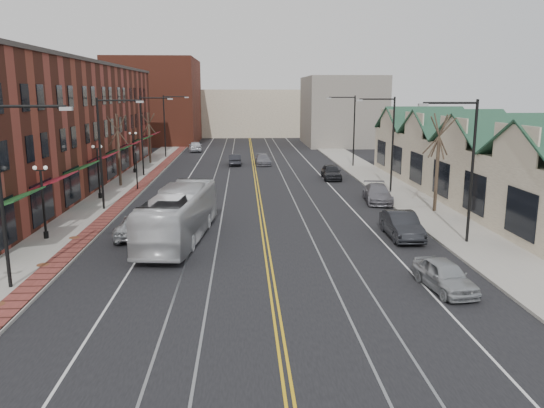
{
  "coord_description": "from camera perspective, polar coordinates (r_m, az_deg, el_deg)",
  "views": [
    {
      "loc": [
        -1.22,
        -22.58,
        8.52
      ],
      "look_at": [
        0.45,
        8.2,
        2.0
      ],
      "focal_mm": 35.0,
      "sensor_mm": 36.0,
      "label": 1
    }
  ],
  "objects": [
    {
      "name": "lamppost_l_1",
      "position": [
        33.3,
        -23.38,
        0.02
      ],
      "size": [
        0.84,
        0.28,
        4.27
      ],
      "color": "black",
      "rests_on": "sidewalk_left"
    },
    {
      "name": "building_right",
      "position": [
        47.13,
        21.04,
        3.56
      ],
      "size": [
        8.0,
        36.0,
        4.6
      ],
      "primitive_type": "cube",
      "color": "tan",
      "rests_on": "ground"
    },
    {
      "name": "backdrop_mid",
      "position": [
        107.66,
        -2.49,
        9.79
      ],
      "size": [
        22.0,
        14.0,
        9.0
      ],
      "primitive_type": "cube",
      "color": "tan",
      "rests_on": "ground"
    },
    {
      "name": "building_left",
      "position": [
        52.76,
        -23.01,
        7.72
      ],
      "size": [
        10.0,
        50.0,
        11.0
      ],
      "primitive_type": "cube",
      "color": "maroon",
      "rests_on": "ground"
    },
    {
      "name": "transit_bus",
      "position": [
        31.21,
        -9.98,
        -1.19
      ],
      "size": [
        3.8,
        11.18,
        3.05
      ],
      "primitive_type": "imported",
      "rotation": [
        0.0,
        0.0,
        3.03
      ],
      "color": "silver",
      "rests_on": "ground"
    },
    {
      "name": "streetlight_r_2",
      "position": [
        61.91,
        8.43,
        8.58
      ],
      "size": [
        3.33,
        0.25,
        8.0
      ],
      "color": "black",
      "rests_on": "sidewalk_right"
    },
    {
      "name": "backdrop_left",
      "position": [
        93.77,
        -12.39,
        10.74
      ],
      "size": [
        14.0,
        18.0,
        14.0
      ],
      "primitive_type": "cube",
      "color": "maroon",
      "rests_on": "ground"
    },
    {
      "name": "distant_car_far",
      "position": [
        78.65,
        -8.25,
        6.16
      ],
      "size": [
        2.34,
        4.67,
        1.53
      ],
      "primitive_type": "imported",
      "rotation": [
        0.0,
        0.0,
        3.27
      ],
      "color": "silver",
      "rests_on": "ground"
    },
    {
      "name": "ground",
      "position": [
        24.17,
        -0.0,
        -8.7
      ],
      "size": [
        160.0,
        160.0,
        0.0
      ],
      "primitive_type": "plane",
      "color": "black",
      "rests_on": "ground"
    },
    {
      "name": "distant_car_left",
      "position": [
        63.42,
        -4.02,
        4.8
      ],
      "size": [
        1.5,
        4.06,
        1.33
      ],
      "primitive_type": "imported",
      "rotation": [
        0.0,
        0.0,
        3.16
      ],
      "color": "black",
      "rests_on": "ground"
    },
    {
      "name": "distant_car_right",
      "position": [
        63.5,
        -1.0,
        4.81
      ],
      "size": [
        1.99,
        4.47,
        1.27
      ],
      "primitive_type": "imported",
      "rotation": [
        0.0,
        0.0,
        0.05
      ],
      "color": "slate",
      "rests_on": "ground"
    },
    {
      "name": "manhole_far",
      "position": [
        33.24,
        -20.5,
        -3.4
      ],
      "size": [
        0.6,
        0.6,
        0.02
      ],
      "primitive_type": "cylinder",
      "color": "#592D19",
      "rests_on": "sidewalk_left"
    },
    {
      "name": "parked_car_b",
      "position": [
        32.44,
        13.78,
        -2.22
      ],
      "size": [
        1.7,
        4.72,
        1.55
      ],
      "primitive_type": "imported",
      "rotation": [
        0.0,
        0.0,
        -0.01
      ],
      "color": "black",
      "rests_on": "ground"
    },
    {
      "name": "streetlight_l_1",
      "position": [
        39.97,
        -17.43,
        6.38
      ],
      "size": [
        3.33,
        0.25,
        8.0
      ],
      "color": "black",
      "rests_on": "sidewalk_left"
    },
    {
      "name": "streetlight_r_1",
      "position": [
        46.37,
        12.35,
        7.35
      ],
      "size": [
        3.33,
        0.25,
        8.0
      ],
      "color": "black",
      "rests_on": "sidewalk_right"
    },
    {
      "name": "streetlight_l_0",
      "position": [
        24.87,
        -26.36,
        2.62
      ],
      "size": [
        3.33,
        0.25,
        8.0
      ],
      "color": "black",
      "rests_on": "sidewalk_left"
    },
    {
      "name": "parked_car_a",
      "position": [
        24.58,
        18.08,
        -7.31
      ],
      "size": [
        2.08,
        4.08,
        1.33
      ],
      "primitive_type": "imported",
      "rotation": [
        0.0,
        0.0,
        0.14
      ],
      "color": "#A0A3A6",
      "rests_on": "ground"
    },
    {
      "name": "backdrop_right",
      "position": [
        89.12,
        7.5,
        9.9
      ],
      "size": [
        12.0,
        16.0,
        11.0
      ],
      "primitive_type": "cube",
      "color": "slate",
      "rests_on": "ground"
    },
    {
      "name": "parked_suv",
      "position": [
        32.8,
        -14.05,
        -2.2
      ],
      "size": [
        2.44,
        5.13,
        1.41
      ],
      "primitive_type": "imported",
      "rotation": [
        0.0,
        0.0,
        3.16
      ],
      "color": "#B1B5B9",
      "rests_on": "ground"
    },
    {
      "name": "manhole_mid",
      "position": [
        28.7,
        -23.42,
        -6.01
      ],
      "size": [
        0.6,
        0.6,
        0.02
      ],
      "primitive_type": "cylinder",
      "color": "#592D19",
      "rests_on": "sidewalk_left"
    },
    {
      "name": "parked_car_d",
      "position": [
        53.13,
        6.39,
        3.45
      ],
      "size": [
        1.87,
        4.39,
        1.48
      ],
      "primitive_type": "imported",
      "rotation": [
        0.0,
        0.0,
        -0.03
      ],
      "color": "black",
      "rests_on": "ground"
    },
    {
      "name": "streetlight_l_3",
      "position": [
        71.35,
        -11.15,
        8.91
      ],
      "size": [
        3.33,
        0.25,
        8.0
      ],
      "color": "black",
      "rests_on": "sidewalk_left"
    },
    {
      "name": "lamppost_l_2",
      "position": [
        44.58,
        -18.15,
        3.2
      ],
      "size": [
        0.84,
        0.28,
        4.27
      ],
      "color": "black",
      "rests_on": "sidewalk_left"
    },
    {
      "name": "tree_right_mid",
      "position": [
        39.36,
        17.38,
        4.44
      ],
      "size": [
        1.9,
        1.46,
        6.93
      ],
      "color": "#382B21",
      "rests_on": "sidewalk_right"
    },
    {
      "name": "lamppost_l_3",
      "position": [
        58.1,
        -14.64,
        5.31
      ],
      "size": [
        0.84,
        0.28,
        4.27
      ],
      "color": "black",
      "rests_on": "sidewalk_left"
    },
    {
      "name": "sidewalk_left",
      "position": [
        44.73,
        -16.99,
        0.53
      ],
      "size": [
        4.0,
        120.0,
        0.15
      ],
      "primitive_type": "cube",
      "color": "gray",
      "rests_on": "ground"
    },
    {
      "name": "streetlight_r_0",
      "position": [
        31.3,
        20.07,
        4.81
      ],
      "size": [
        3.33,
        0.25,
        8.0
      ],
      "color": "black",
      "rests_on": "sidewalk_right"
    },
    {
      "name": "sidewalk_right",
      "position": [
        45.38,
        13.9,
        0.86
      ],
      "size": [
        4.0,
        120.0,
        0.15
      ],
      "primitive_type": "cube",
      "color": "gray",
      "rests_on": "ground"
    },
    {
      "name": "streetlight_l_2",
      "position": [
        55.57,
        -13.41,
        8.02
      ],
      "size": [
        3.33,
        0.25,
        8.0
      ],
      "color": "black",
      "rests_on": "sidewalk_left"
    },
    {
      "name": "traffic_signal",
      "position": [
        47.92,
        -14.4,
        4.17
      ],
      "size": [
        0.18,
        0.15,
        3.8
      ],
      "color": "black",
      "rests_on": "sidewalk_left"
    },
    {
      "name": "parked_car_c",
      "position": [
        42.49,
        11.29,
        1.11
      ],
      "size": [
        2.49,
        5.04,
        1.41
      ],
      "primitive_type": "imported",
      "rotation": [
        0.0,
        0.0,
        -0.11
      ],
      "color": "slate",
      "rests_on": "ground"
    },
    {
      "name": "tree_left_near",
      "position": [
        50.12,
        -16.17,
        5.74
      ],
      "size": [
        1.78,
        1.37,
        6.48
      ],
      "color": "#382B21",
      "rests_on": "sidewalk_left"
    },
    {
      "name": "tree_left_far",
      "position": [
        65.77,
        -13.07,
        7.06
      ],
      "size": [
        1.66,
        1.28,
        6.02
      ],
      "color": "#382B21",
      "rests_on": "sidewalk_left"
    }
  ]
}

